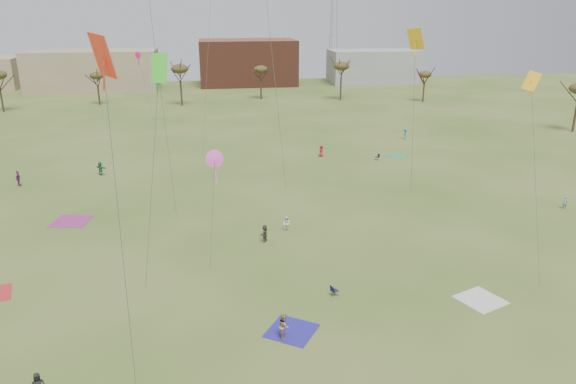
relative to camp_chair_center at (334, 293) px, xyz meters
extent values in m
plane|color=#3B5A1C|center=(-2.25, -3.61, -0.26)|extent=(260.00, 260.00, 0.00)
imported|color=#9E7564|center=(-4.51, -4.80, 0.62)|extent=(0.71, 0.89, 1.77)
imported|color=#4D4737|center=(-4.09, 10.60, 0.55)|extent=(1.06, 1.57, 1.63)
imported|color=#6C8AB4|center=(28.67, 14.23, 0.43)|extent=(0.53, 0.38, 1.38)
imported|color=#833678|center=(-31.77, 31.15, 0.69)|extent=(0.51, 1.13, 1.90)
imported|color=white|center=(-1.75, 12.62, 0.51)|extent=(0.94, 0.95, 1.55)
imported|color=#2A7E4D|center=(-22.74, 34.23, 0.65)|extent=(1.67, 1.43, 1.81)
imported|color=#AB1D2A|center=(7.19, 38.90, 0.56)|extent=(0.96, 0.90, 1.65)
imported|color=#22679F|center=(22.94, 47.41, 0.61)|extent=(0.92, 1.25, 1.73)
cube|color=#29249C|center=(-3.89, -4.11, -0.26)|extent=(4.14, 4.14, 0.03)
cube|color=silver|center=(10.62, -2.25, -0.26)|extent=(3.87, 3.87, 0.03)
cube|color=#9C3078|center=(-22.95, 18.39, -0.26)|extent=(4.06, 4.06, 0.03)
cube|color=#379858|center=(18.32, 37.44, -0.26)|extent=(3.84, 3.84, 0.03)
cube|color=#15163A|center=(0.02, 0.01, 0.16)|extent=(0.65, 0.65, 0.04)
cube|color=#15163A|center=(-0.20, -0.08, 0.39)|extent=(0.30, 0.51, 0.44)
cube|color=#151233|center=(14.66, 35.88, 0.16)|extent=(0.61, 0.61, 0.04)
cube|color=#151233|center=(14.88, 35.94, 0.39)|extent=(0.25, 0.52, 0.44)
cylinder|color=#4C4C51|center=(-13.11, 17.37, 14.19)|extent=(1.52, 1.40, 27.10)
cube|color=yellow|center=(15.49, 2.98, 15.02)|extent=(0.73, 0.73, 1.43)
cube|color=yellow|center=(15.49, 2.98, 14.52)|extent=(0.08, 0.08, 1.29)
cylinder|color=#4C4C51|center=(15.26, 0.24, 7.83)|extent=(0.48, 5.52, 14.39)
cone|color=#CC155D|center=(-18.91, 52.20, 13.22)|extent=(1.05, 0.08, 1.05)
cube|color=#CC155D|center=(-18.91, 52.20, 12.55)|extent=(0.08, 0.08, 1.72)
cylinder|color=#4C4C51|center=(-17.63, 49.63, 6.93)|extent=(2.61, 5.18, 12.60)
cylinder|color=#4C4C51|center=(-8.52, 41.87, 12.54)|extent=(2.52, 4.72, 23.80)
cone|color=#ED4BBC|center=(-8.39, 6.19, 9.08)|extent=(1.39, 0.10, 1.39)
cube|color=#ED4BBC|center=(-8.39, 6.19, 8.19)|extent=(0.08, 0.08, 2.28)
cylinder|color=#4C4C51|center=(-8.77, 5.18, 4.86)|extent=(0.82, 2.05, 8.44)
cube|color=gold|center=(11.82, 17.56, 17.31)|extent=(1.10, 1.10, 2.16)
cube|color=gold|center=(11.82, 17.56, 16.56)|extent=(0.08, 0.08, 1.95)
cylinder|color=#4C4C51|center=(12.50, 18.27, 8.98)|extent=(1.41, 1.46, 16.68)
cube|color=#3CD726|center=(-11.89, 3.67, 16.35)|extent=(1.03, 1.03, 2.02)
cube|color=#3CD726|center=(-11.89, 3.67, 15.65)|extent=(0.08, 0.08, 1.82)
cylinder|color=#4C4C51|center=(-12.92, 2.76, 8.50)|extent=(2.10, 1.87, 15.72)
cube|color=red|center=(-13.75, -6.45, 18.05)|extent=(1.12, 1.12, 2.20)
cube|color=red|center=(-13.75, -6.45, 17.28)|extent=(0.08, 0.08, 1.98)
cylinder|color=#4C4C51|center=(-13.54, -8.07, 9.35)|extent=(0.47, 3.29, 17.42)
cylinder|color=#4C4C51|center=(-1.45, 22.77, 12.18)|extent=(2.21, 0.96, 23.08)
cylinder|color=#3A2B1E|center=(-50.25, 82.39, 2.29)|extent=(0.40, 0.40, 5.10)
cylinder|color=#3A2B1E|center=(-32.25, 88.39, 1.90)|extent=(0.40, 0.40, 4.32)
ellipsoid|color=#473D1E|center=(-32.25, 88.39, 6.08)|extent=(3.02, 3.02, 1.58)
cylinder|color=#3A2B1E|center=(-14.25, 84.39, 2.44)|extent=(0.40, 0.40, 5.40)
ellipsoid|color=#473D1E|center=(-14.25, 84.39, 7.66)|extent=(3.78, 3.78, 1.98)
cylinder|color=#3A2B1E|center=(3.75, 90.39, 2.08)|extent=(0.40, 0.40, 4.68)
ellipsoid|color=#473D1E|center=(3.75, 90.39, 6.60)|extent=(3.28, 3.28, 1.72)
cylinder|color=#3A2B1E|center=(21.75, 86.39, 2.38)|extent=(0.40, 0.40, 5.28)
ellipsoid|color=#473D1E|center=(21.75, 86.39, 7.48)|extent=(3.70, 3.70, 1.94)
cylinder|color=#3A2B1E|center=(39.75, 81.39, 1.84)|extent=(0.40, 0.40, 4.20)
ellipsoid|color=#473D1E|center=(39.75, 81.39, 5.90)|extent=(2.94, 2.94, 1.54)
cylinder|color=#3A2B1E|center=(53.75, 48.39, 2.26)|extent=(0.40, 0.40, 5.04)
cube|color=#937F60|center=(-37.25, 111.39, 4.74)|extent=(32.00, 14.00, 10.00)
cube|color=brown|center=(2.75, 116.39, 5.74)|extent=(26.00, 16.00, 12.00)
cube|color=gray|center=(37.75, 114.39, 4.24)|extent=(24.00, 12.00, 9.00)
cylinder|color=#9EA3A8|center=(28.65, 121.39, 18.74)|extent=(0.16, 0.16, 38.00)
cylinder|color=#9EA3A8|center=(27.30, 122.17, 18.74)|extent=(0.16, 0.16, 38.00)
cylinder|color=#9EA3A8|center=(27.30, 120.61, 18.74)|extent=(0.16, 0.16, 38.00)
camera|label=1|loc=(-8.73, -34.71, 20.37)|focal=33.50mm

